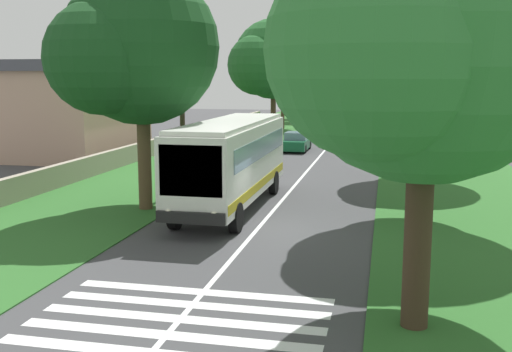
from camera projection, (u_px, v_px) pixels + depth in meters
name	position (u px, v px, depth m)	size (l,w,h in m)	color
ground	(258.00, 229.00, 22.15)	(160.00, 160.00, 0.00)	#424244
grass_verge_left	(181.00, 164.00, 38.33)	(120.00, 8.00, 0.04)	#2D6628
grass_verge_right	(449.00, 173.00, 34.90)	(120.00, 8.00, 0.04)	#2D6628
centre_line	(309.00, 169.00, 36.62)	(110.00, 0.16, 0.01)	silver
coach_bus	(232.00, 158.00, 25.31)	(11.16, 2.62, 3.73)	silver
zebra_crossing	(180.00, 319.00, 13.91)	(4.05, 6.80, 0.01)	silver
trailing_car_0	(297.00, 142.00, 45.45)	(4.30, 1.78, 1.43)	#145933
trailing_car_1	(314.00, 131.00, 54.83)	(4.30, 1.78, 1.43)	#145933
trailing_car_2	(321.00, 126.00, 60.87)	(4.30, 1.78, 1.43)	#B21E1E
trailing_minibus_0	(365.00, 112.00, 69.93)	(6.00, 2.14, 2.53)	silver
roadside_tree_left_0	(302.00, 74.00, 74.34)	(5.77, 5.10, 8.54)	#3D2D1E
roadside_tree_left_1	(314.00, 70.00, 81.25)	(7.90, 6.32, 9.72)	brown
roadside_tree_left_2	(282.00, 62.00, 63.35)	(7.03, 5.72, 10.03)	#4C3826
roadside_tree_left_3	(271.00, 62.00, 51.73)	(8.59, 6.99, 10.43)	#4C3826
roadside_tree_left_4	(138.00, 52.00, 24.53)	(8.05, 6.35, 9.88)	brown
roadside_tree_right_0	(420.00, 29.00, 32.56)	(7.70, 6.67, 11.58)	#4C3826
roadside_tree_right_1	(398.00, 57.00, 61.65)	(8.29, 6.86, 11.18)	#3D2D1E
roadside_tree_right_2	(420.00, 10.00, 22.29)	(8.77, 7.19, 11.74)	#3D2D1E
roadside_tree_right_3	(418.00, 39.00, 12.64)	(8.07, 6.49, 9.74)	#3D2D1E
roadside_tree_right_4	(409.00, 70.00, 49.55)	(5.63, 4.57, 8.42)	#3D2D1E
utility_pole	(182.00, 99.00, 28.36)	(0.24, 1.40, 8.65)	#473828
roadside_wall	(159.00, 145.00, 43.76)	(70.00, 0.40, 1.14)	#9E937F
roadside_building	(77.00, 108.00, 42.32)	(11.34, 7.32, 6.60)	tan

